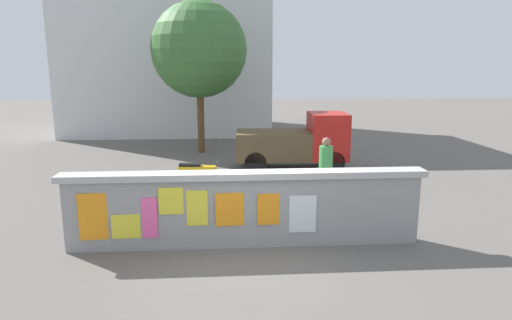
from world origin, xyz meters
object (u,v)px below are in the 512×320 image
at_px(bicycle_far, 241,200).
at_px(person_walking, 326,162).
at_px(auto_rickshaw_truck, 297,142).
at_px(tree_roadside, 199,50).
at_px(bicycle_near, 112,213).
at_px(motorcycle, 196,176).

relative_size(bicycle_far, person_walking, 1.05).
xyz_separation_m(auto_rickshaw_truck, tree_roadside, (-3.32, 3.11, 3.05)).
xyz_separation_m(bicycle_near, bicycle_far, (2.70, 0.69, 0.00)).
height_order(motorcycle, bicycle_near, bicycle_near).
height_order(auto_rickshaw_truck, bicycle_near, auto_rickshaw_truck).
height_order(auto_rickshaw_truck, motorcycle, auto_rickshaw_truck).
distance_m(bicycle_far, person_walking, 2.50).
xyz_separation_m(auto_rickshaw_truck, person_walking, (0.13, -3.60, 0.09)).
distance_m(bicycle_near, bicycle_far, 2.78).
distance_m(person_walking, tree_roadside, 8.11).
height_order(motorcycle, tree_roadside, tree_roadside).
bearing_deg(motorcycle, bicycle_near, -120.89).
bearing_deg(tree_roadside, person_walking, -62.77).
distance_m(auto_rickshaw_truck, person_walking, 3.60).
height_order(motorcycle, bicycle_far, bicycle_far).
xyz_separation_m(motorcycle, bicycle_near, (-1.58, -2.63, -0.10)).
xyz_separation_m(bicycle_near, person_walking, (4.88, 1.74, 0.62)).
bearing_deg(auto_rickshaw_truck, tree_roadside, 136.84).
distance_m(auto_rickshaw_truck, bicycle_far, 5.11).
relative_size(motorcycle, bicycle_near, 1.15).
bearing_deg(auto_rickshaw_truck, bicycle_near, -131.65).
height_order(bicycle_near, tree_roadside, tree_roadside).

